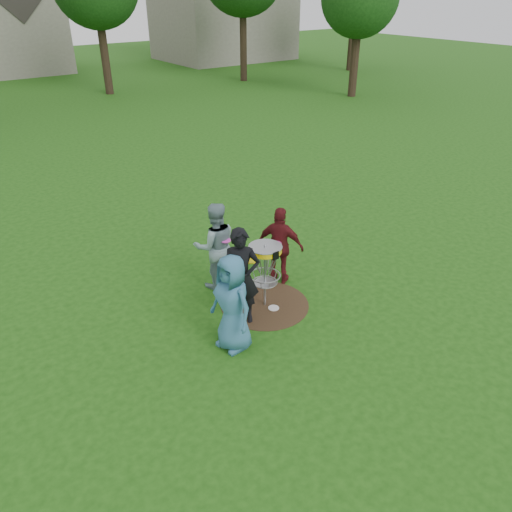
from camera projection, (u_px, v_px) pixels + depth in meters
ground at (265, 305)px, 10.18m from camera, size 100.00×100.00×0.00m
dirt_patch at (265, 304)px, 10.18m from camera, size 1.80×1.80×0.01m
player_blue at (232, 303)px, 8.59m from camera, size 0.70×0.97×1.83m
player_black at (241, 277)px, 9.27m from camera, size 0.84×0.79×1.94m
player_grey at (215, 246)px, 10.39m from camera, size 1.12×0.99×1.91m
player_maroon at (280, 246)px, 10.57m from camera, size 0.93×1.08×1.74m
disc_on_grass at (274, 308)px, 10.05m from camera, size 0.22×0.22×0.02m
disc_golf_basket at (265, 261)px, 9.69m from camera, size 0.66×0.67×1.38m
held_discs at (248, 256)px, 9.61m from camera, size 1.81×1.73×0.14m
house_row at (27, 10)px, 34.00m from camera, size 44.50×10.65×11.62m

